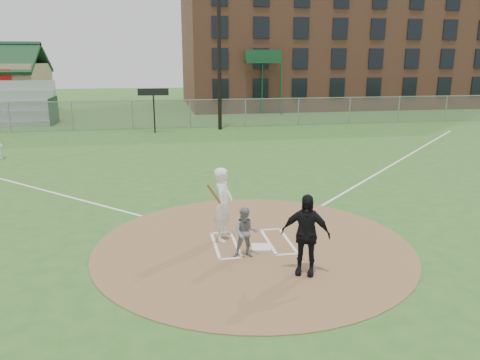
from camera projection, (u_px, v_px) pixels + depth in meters
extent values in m
plane|color=#2F5E20|center=(253.00, 246.00, 12.45)|extent=(140.00, 140.00, 0.00)
cylinder|color=olive|center=(253.00, 245.00, 12.45)|extent=(8.40, 8.40, 0.02)
cube|color=white|center=(261.00, 247.00, 12.27)|extent=(0.57, 0.57, 0.03)
cube|color=white|center=(398.00, 162.00, 22.56)|extent=(17.04, 17.04, 0.01)
imported|color=gray|center=(246.00, 233.00, 11.56)|extent=(0.70, 0.59, 1.29)
imported|color=black|center=(306.00, 234.00, 10.59)|extent=(1.21, 0.89, 1.90)
cube|color=white|center=(215.00, 245.00, 12.41)|extent=(0.08, 1.80, 0.01)
cube|color=white|center=(236.00, 244.00, 12.51)|extent=(0.08, 1.80, 0.01)
cube|color=white|center=(221.00, 233.00, 13.32)|extent=(0.62, 0.08, 0.01)
cube|color=white|center=(231.00, 258.00, 11.60)|extent=(0.62, 0.08, 0.01)
cube|color=white|center=(288.00, 240.00, 12.76)|extent=(0.08, 1.80, 0.01)
cube|color=white|center=(268.00, 242.00, 12.66)|extent=(0.08, 1.80, 0.01)
cube|color=white|center=(270.00, 229.00, 13.57)|extent=(0.62, 0.08, 0.01)
cube|color=white|center=(287.00, 254.00, 11.85)|extent=(0.62, 0.08, 0.01)
imported|color=white|center=(223.00, 204.00, 12.58)|extent=(0.74, 0.87, 2.02)
cylinder|color=olive|center=(214.00, 194.00, 12.05)|extent=(0.48, 0.47, 0.70)
cube|color=slate|center=(190.00, 114.00, 33.14)|extent=(56.00, 0.03, 2.00)
cube|color=gray|center=(190.00, 100.00, 32.89)|extent=(56.00, 0.06, 0.06)
cube|color=gray|center=(190.00, 114.00, 33.14)|extent=(56.08, 0.08, 2.00)
cube|color=#194728|center=(54.00, 110.00, 35.43)|extent=(0.08, 3.20, 2.00)
cube|color=brown|center=(328.00, 32.00, 49.48)|extent=(30.00, 16.00, 15.00)
cube|color=black|center=(359.00, 29.00, 41.82)|extent=(26.60, 0.10, 12.20)
cube|color=#194728|center=(264.00, 62.00, 40.45)|extent=(3.20, 1.00, 0.15)
cube|color=#194728|center=(262.00, 88.00, 41.50)|extent=(0.12, 0.12, 4.50)
cube|color=#194728|center=(281.00, 89.00, 40.85)|extent=(0.12, 0.12, 4.50)
cube|color=#194728|center=(264.00, 56.00, 40.31)|extent=(3.20, 0.08, 1.00)
cylinder|color=black|center=(219.00, 40.00, 31.27)|extent=(0.26, 0.26, 12.00)
cylinder|color=black|center=(154.00, 113.00, 30.93)|extent=(0.10, 0.10, 2.60)
cube|color=black|center=(153.00, 92.00, 30.57)|extent=(2.00, 0.10, 0.45)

